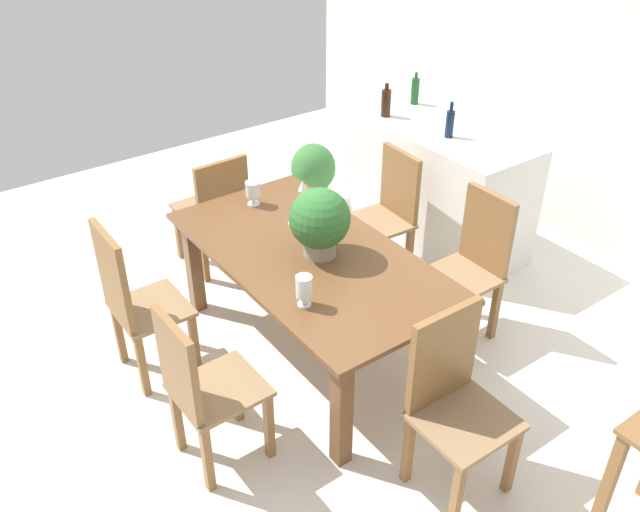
{
  "coord_description": "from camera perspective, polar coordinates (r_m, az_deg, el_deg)",
  "views": [
    {
      "loc": [
        2.8,
        -1.84,
        2.93
      ],
      "look_at": [
        -0.01,
        0.17,
        0.7
      ],
      "focal_mm": 37.97,
      "sensor_mm": 36.0,
      "label": 1
    }
  ],
  "objects": [
    {
      "name": "back_wall",
      "position": [
        5.5,
        21.67,
        13.37
      ],
      "size": [
        6.4,
        0.1,
        2.6
      ],
      "primitive_type": "cube",
      "color": "white",
      "rests_on": "ground"
    },
    {
      "name": "dining_table",
      "position": [
        4.11,
        -0.84,
        -1.16
      ],
      "size": [
        1.89,
        0.99,
        0.75
      ],
      "color": "brown",
      "rests_on": "ground"
    },
    {
      "name": "kitchen_counter",
      "position": [
        5.48,
        10.0,
        5.81
      ],
      "size": [
        1.46,
        0.68,
        0.96
      ],
      "primitive_type": "cube",
      "color": "silver",
      "rests_on": "ground"
    },
    {
      "name": "wine_bottle_amber",
      "position": [
        5.44,
        5.59,
        12.76
      ],
      "size": [
        0.08,
        0.08,
        0.26
      ],
      "color": "black",
      "rests_on": "kitchen_counter"
    },
    {
      "name": "wine_glass",
      "position": [
        4.56,
        -1.47,
        5.88
      ],
      "size": [
        0.06,
        0.06,
        0.15
      ],
      "color": "silver",
      "rests_on": "dining_table"
    },
    {
      "name": "crystal_vase_center_near",
      "position": [
        4.53,
        -5.68,
        5.52
      ],
      "size": [
        0.1,
        0.1,
        0.17
      ],
      "color": "silver",
      "rests_on": "dining_table"
    },
    {
      "name": "wine_bottle_tall",
      "position": [
        5.73,
        8.02,
        13.63
      ],
      "size": [
        0.06,
        0.06,
        0.26
      ],
      "color": "#194C1E",
      "rests_on": "kitchen_counter"
    },
    {
      "name": "chair_near_left",
      "position": [
        4.11,
        -15.53,
        -3.46
      ],
      "size": [
        0.44,
        0.42,
        1.06
      ],
      "rotation": [
        0.0,
        0.0,
        3.14
      ],
      "color": "brown",
      "rests_on": "ground"
    },
    {
      "name": "chair_foot_end",
      "position": [
        3.44,
        11.12,
        -11.35
      ],
      "size": [
        0.43,
        0.46,
        1.02
      ],
      "rotation": [
        0.0,
        0.0,
        1.56
      ],
      "color": "brown",
      "rests_on": "ground"
    },
    {
      "name": "chair_head_end",
      "position": [
        5.07,
        -8.74,
        4.12
      ],
      "size": [
        0.49,
        0.46,
        0.93
      ],
      "rotation": [
        0.0,
        0.0,
        -1.54
      ],
      "color": "brown",
      "rests_on": "ground"
    },
    {
      "name": "chair_near_right",
      "position": [
        3.5,
        -10.03,
        -10.75
      ],
      "size": [
        0.42,
        0.45,
        0.99
      ],
      "rotation": [
        0.0,
        0.0,
        3.16
      ],
      "color": "brown",
      "rests_on": "ground"
    },
    {
      "name": "crystal_vase_left",
      "position": [
        3.55,
        -1.35,
        -2.72
      ],
      "size": [
        0.09,
        0.09,
        0.18
      ],
      "color": "silver",
      "rests_on": "dining_table"
    },
    {
      "name": "potted_plant_floor",
      "position": [
        6.02,
        -0.57,
        7.06
      ],
      "size": [
        0.4,
        0.4,
        0.57
      ],
      "color": "#9E9384",
      "rests_on": "ground"
    },
    {
      "name": "flower_centerpiece",
      "position": [
        3.91,
        -0.03,
        2.99
      ],
      "size": [
        0.36,
        0.36,
        0.43
      ],
      "color": "gray",
      "rests_on": "dining_table"
    },
    {
      "name": "chair_far_right",
      "position": [
        4.44,
        12.72,
        -0.4
      ],
      "size": [
        0.42,
        0.45,
        1.01
      ],
      "rotation": [
        0.0,
        0.0,
        -0.01
      ],
      "color": "brown",
      "rests_on": "ground"
    },
    {
      "name": "chair_far_left",
      "position": [
        4.95,
        5.64,
        3.85
      ],
      "size": [
        0.46,
        0.49,
        0.98
      ],
      "rotation": [
        0.0,
        0.0,
        -0.06
      ],
      "color": "brown",
      "rests_on": "ground"
    },
    {
      "name": "wine_bottle_dark",
      "position": [
        5.11,
        10.89,
        10.93
      ],
      "size": [
        0.06,
        0.06,
        0.27
      ],
      "color": "#0F1E38",
      "rests_on": "kitchen_counter"
    },
    {
      "name": "ground_plane",
      "position": [
        4.45,
        -1.79,
        -8.32
      ],
      "size": [
        7.04,
        7.04,
        0.0
      ],
      "primitive_type": "plane",
      "color": "silver"
    }
  ]
}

